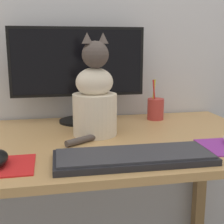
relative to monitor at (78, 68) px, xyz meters
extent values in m
cube|color=tan|center=(0.03, -0.25, -0.24)|extent=(1.24, 0.70, 0.02)
cube|color=olive|center=(0.61, 0.06, -0.60)|extent=(0.05, 0.05, 0.68)
cylinder|color=black|center=(0.00, 0.00, -0.22)|extent=(0.17, 0.17, 0.01)
cylinder|color=black|center=(0.00, 0.00, -0.17)|extent=(0.04, 0.04, 0.10)
cube|color=black|center=(0.00, 0.00, 0.03)|extent=(0.56, 0.02, 0.28)
cube|color=black|center=(0.00, -0.01, 0.03)|extent=(0.53, 0.00, 0.26)
cube|color=black|center=(0.11, -0.49, -0.22)|extent=(0.46, 0.17, 0.02)
cube|color=#333338|center=(0.11, -0.49, -0.21)|extent=(0.44, 0.15, 0.01)
cube|color=red|center=(-0.26, -0.46, -0.23)|extent=(0.18, 0.16, 0.00)
cylinder|color=beige|center=(0.04, -0.20, -0.15)|extent=(0.19, 0.19, 0.15)
ellipsoid|color=beige|center=(0.04, -0.20, -0.03)|extent=(0.16, 0.14, 0.10)
sphere|color=#4C423D|center=(0.04, -0.21, 0.06)|extent=(0.11, 0.11, 0.10)
cone|color=#4C423D|center=(0.01, -0.22, 0.12)|extent=(0.05, 0.05, 0.04)
cone|color=#4C423D|center=(0.07, -0.20, 0.12)|extent=(0.05, 0.05, 0.04)
cylinder|color=#4C423D|center=(0.02, -0.27, -0.22)|extent=(0.19, 0.13, 0.02)
cylinder|color=#B23833|center=(0.34, -0.01, -0.18)|extent=(0.07, 0.07, 0.09)
cylinder|color=yellow|center=(0.33, 0.00, -0.12)|extent=(0.02, 0.02, 0.14)
cylinder|color=red|center=(0.33, -0.02, -0.12)|extent=(0.02, 0.02, 0.14)
camera|label=1|loc=(-0.11, -1.30, 0.10)|focal=50.00mm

